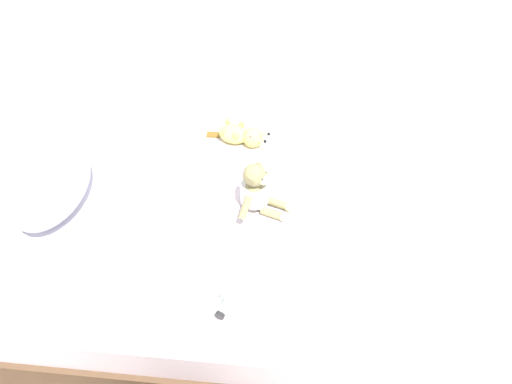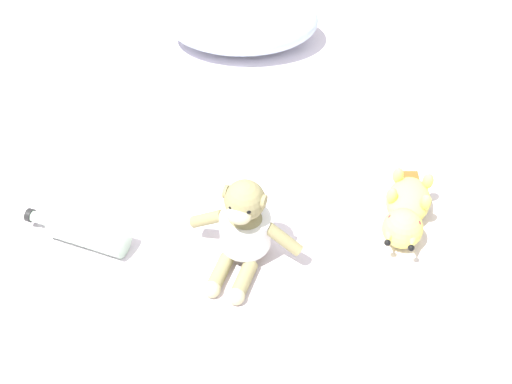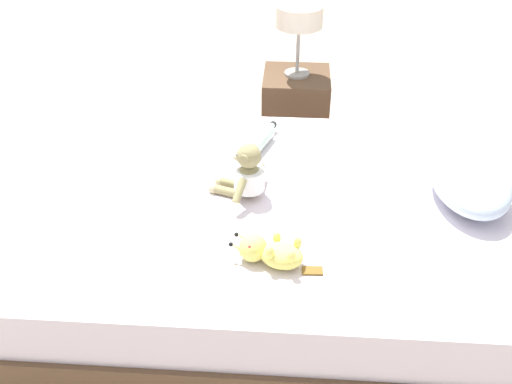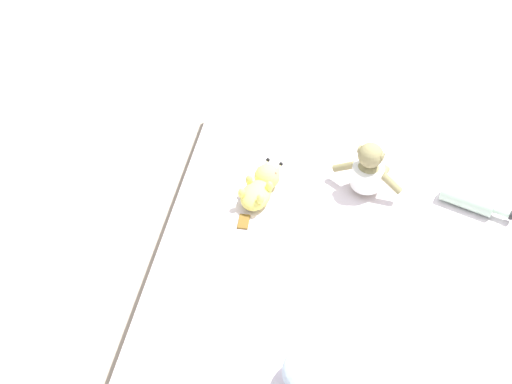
% 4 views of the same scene
% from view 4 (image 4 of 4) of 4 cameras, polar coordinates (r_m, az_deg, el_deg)
% --- Properties ---
extents(ground_plane, '(16.00, 16.00, 0.00)m').
position_cam_4_polar(ground_plane, '(2.95, 7.80, -7.18)').
color(ground_plane, '#B7A893').
extents(bed, '(1.45, 2.05, 0.43)m').
position_cam_4_polar(bed, '(2.78, 8.22, -4.52)').
color(bed, brown).
rests_on(bed, ground_plane).
extents(pillow, '(0.49, 0.31, 0.17)m').
position_cam_4_polar(pillow, '(2.10, 8.99, -15.17)').
color(pillow, silver).
rests_on(pillow, bed).
extents(plush_monkey, '(0.28, 0.24, 0.24)m').
position_cam_4_polar(plush_monkey, '(2.63, 9.42, 1.76)').
color(plush_monkey, '#8E8456').
rests_on(plush_monkey, bed).
extents(plush_yellow_creature, '(0.16, 0.32, 0.10)m').
position_cam_4_polar(plush_yellow_creature, '(2.61, 0.40, 0.43)').
color(plush_yellow_creature, '#EAE066').
rests_on(plush_yellow_creature, bed).
extents(glass_bottle, '(0.27, 0.14, 0.07)m').
position_cam_4_polar(glass_bottle, '(2.70, 17.44, -0.67)').
color(glass_bottle, '#B2D1B7').
rests_on(glass_bottle, bed).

